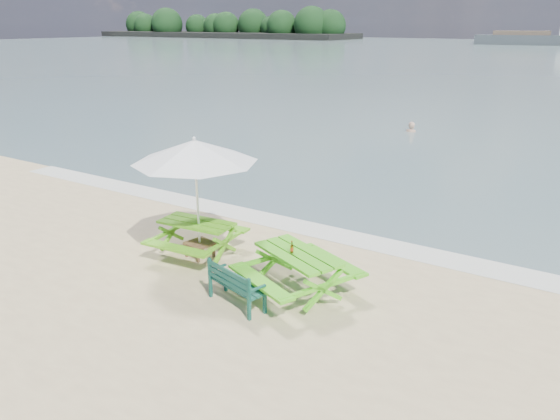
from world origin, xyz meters
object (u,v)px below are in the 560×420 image
Objects in this scene: side_table at (200,249)px; patio_umbrella at (195,151)px; picnic_table_right at (297,274)px; beer_bottle at (292,249)px; picnic_table_left at (197,239)px; park_bench at (237,293)px; swimmer at (410,140)px.

patio_umbrella is at bearing -45.00° from side_table.
picnic_table_right is 2.75m from side_table.
beer_bottle is at bearing -8.65° from side_table.
park_bench is at bearing -32.62° from picnic_table_left.
picnic_table_left is at bearing -86.61° from swimmer.
side_table is at bearing 135.00° from patio_umbrella.
picnic_table_right is 0.80× the size of patio_umbrella.
beer_bottle is (2.73, -0.45, 0.55)m from picnic_table_left.
side_table is at bearing -25.31° from picnic_table_left.
picnic_table_right is at bearing 53.36° from park_bench.
picnic_table_left is at bearing 154.69° from patio_umbrella.
patio_umbrella is (-2.71, 0.34, 1.98)m from picnic_table_right.
swimmer is at bearing 99.81° from park_bench.
park_bench is at bearing -124.88° from beer_bottle.
picnic_table_left is 0.62× the size of patio_umbrella.
beer_bottle is (-0.09, -0.06, 0.52)m from picnic_table_right.
beer_bottle reaches higher than picnic_table_left.
beer_bottle reaches higher than side_table.
picnic_table_right is (2.82, -0.39, 0.03)m from picnic_table_left.
patio_umbrella is (0.00, -0.00, 2.21)m from side_table.
swimmer reaches higher than side_table.
picnic_table_left reaches higher than park_bench.
patio_umbrella is 13.25× the size of beer_bottle.
picnic_table_left is 2.85m from picnic_table_right.
beer_bottle is (0.63, 0.90, 0.70)m from park_bench.
patio_umbrella is (-2.00, 1.30, 2.16)m from park_bench.
picnic_table_left is at bearing 154.69° from side_table.
picnic_table_right is at bearing -7.05° from patio_umbrella.
picnic_table_right is 1.93× the size of park_bench.
park_bench is (2.11, -1.35, -0.14)m from picnic_table_left.
side_table is 2.65× the size of beer_bottle.
swimmer is at bearing 93.39° from picnic_table_left.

